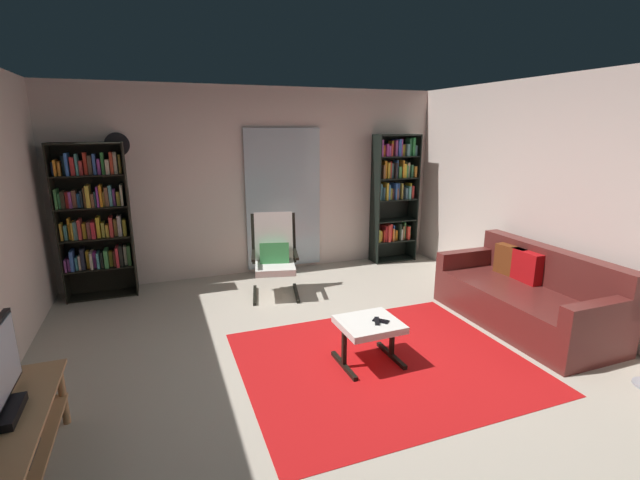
# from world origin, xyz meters

# --- Properties ---
(ground_plane) EXTENTS (7.02, 7.02, 0.00)m
(ground_plane) POSITION_xyz_m (0.00, 0.00, 0.00)
(ground_plane) COLOR #BEB29F
(wall_back) EXTENTS (5.60, 0.06, 2.60)m
(wall_back) POSITION_xyz_m (0.00, 2.90, 1.30)
(wall_back) COLOR silver
(wall_back) RESTS_ON ground
(wall_right) EXTENTS (0.06, 6.00, 2.60)m
(wall_right) POSITION_xyz_m (2.70, 0.00, 1.30)
(wall_right) COLOR silver
(wall_right) RESTS_ON ground
(glass_door_panel) EXTENTS (1.10, 0.01, 2.00)m
(glass_door_panel) POSITION_xyz_m (0.32, 2.83, 1.05)
(glass_door_panel) COLOR silver
(area_rug) EXTENTS (2.49, 2.07, 0.01)m
(area_rug) POSITION_xyz_m (0.39, -0.07, 0.00)
(area_rug) COLOR red
(area_rug) RESTS_ON ground
(tv_stand) EXTENTS (0.47, 1.22, 0.48)m
(tv_stand) POSITION_xyz_m (-2.32, -0.58, 0.31)
(tv_stand) COLOR tan
(tv_stand) RESTS_ON ground
(bookshelf_near_tv) EXTENTS (0.80, 0.30, 1.89)m
(bookshelf_near_tv) POSITION_xyz_m (-2.12, 2.61, 1.00)
(bookshelf_near_tv) COLOR black
(bookshelf_near_tv) RESTS_ON ground
(bookshelf_near_sofa) EXTENTS (0.69, 0.30, 1.95)m
(bookshelf_near_sofa) POSITION_xyz_m (2.04, 2.70, 1.09)
(bookshelf_near_sofa) COLOR black
(bookshelf_near_sofa) RESTS_ON ground
(leather_sofa) EXTENTS (0.88, 1.88, 0.81)m
(leather_sofa) POSITION_xyz_m (2.21, 0.12, 0.30)
(leather_sofa) COLOR maroon
(leather_sofa) RESTS_ON ground
(lounge_armchair) EXTENTS (0.69, 0.76, 1.02)m
(lounge_armchair) POSITION_xyz_m (-0.07, 1.94, 0.53)
(lounge_armchair) COLOR black
(lounge_armchair) RESTS_ON ground
(ottoman) EXTENTS (0.53, 0.49, 0.40)m
(ottoman) POSITION_xyz_m (0.26, -0.03, 0.33)
(ottoman) COLOR white
(ottoman) RESTS_ON ground
(tv_remote) EXTENTS (0.10, 0.15, 0.02)m
(tv_remote) POSITION_xyz_m (0.32, -0.07, 0.41)
(tv_remote) COLOR black
(tv_remote) RESTS_ON ottoman
(cell_phone) EXTENTS (0.15, 0.15, 0.01)m
(cell_phone) POSITION_xyz_m (0.36, -0.07, 0.41)
(cell_phone) COLOR black
(cell_phone) RESTS_ON ottoman
(wall_clock) EXTENTS (0.29, 0.03, 0.29)m
(wall_clock) POSITION_xyz_m (-1.79, 2.82, 1.85)
(wall_clock) COLOR silver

